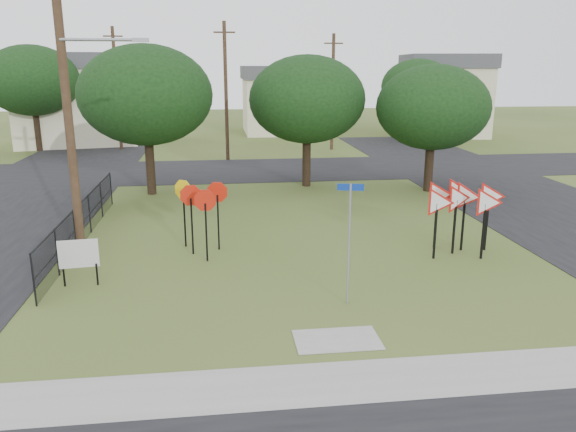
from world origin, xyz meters
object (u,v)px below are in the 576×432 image
object	(u,v)px
street_name_sign	(349,237)
yield_sign_cluster	(461,201)
info_board	(79,255)
stop_sign_cluster	(199,202)

from	to	relation	value
street_name_sign	yield_sign_cluster	size ratio (longest dim) A/B	1.05
yield_sign_cluster	info_board	xyz separation A→B (m)	(-12.20, -1.58, -0.88)
street_name_sign	info_board	bearing A→B (deg)	163.44
yield_sign_cluster	info_board	distance (m)	12.34
stop_sign_cluster	info_board	size ratio (longest dim) A/B	1.73
stop_sign_cluster	yield_sign_cluster	distance (m)	8.85
yield_sign_cluster	stop_sign_cluster	bearing A→B (deg)	173.32
street_name_sign	stop_sign_cluster	world-z (taller)	street_name_sign
stop_sign_cluster	info_board	world-z (taller)	stop_sign_cluster
yield_sign_cluster	info_board	world-z (taller)	yield_sign_cluster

